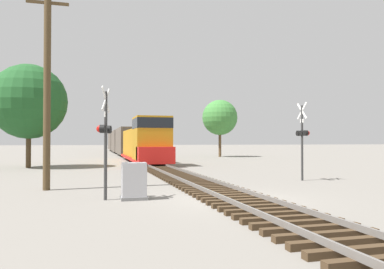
{
  "coord_description": "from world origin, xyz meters",
  "views": [
    {
      "loc": [
        -5.02,
        -12.95,
        2.16
      ],
      "look_at": [
        0.47,
        7.61,
        2.54
      ],
      "focal_mm": 35.0,
      "sensor_mm": 36.0,
      "label": 1
    }
  ],
  "objects_px": {
    "freight_train": "(125,142)",
    "relay_cabinet": "(134,181)",
    "crossing_signal_far": "(303,135)",
    "tree_far_right": "(29,102)",
    "crossing_signal_near": "(105,134)",
    "tree_mid_background": "(220,118)",
    "utility_pole": "(47,87)"
  },
  "relations": [
    {
      "from": "tree_mid_background",
      "to": "crossing_signal_far",
      "type": "bearing_deg",
      "value": -100.82
    },
    {
      "from": "crossing_signal_near",
      "to": "tree_mid_background",
      "type": "relative_size",
      "value": 0.53
    },
    {
      "from": "relay_cabinet",
      "to": "utility_pole",
      "type": "distance_m",
      "value": 6.37
    },
    {
      "from": "crossing_signal_far",
      "to": "tree_mid_background",
      "type": "height_order",
      "value": "tree_mid_background"
    },
    {
      "from": "crossing_signal_far",
      "to": "utility_pole",
      "type": "xyz_separation_m",
      "value": [
        -13.13,
        -0.69,
        2.09
      ]
    },
    {
      "from": "crossing_signal_near",
      "to": "tree_far_right",
      "type": "distance_m",
      "value": 19.71
    },
    {
      "from": "crossing_signal_near",
      "to": "relay_cabinet",
      "type": "distance_m",
      "value": 2.04
    },
    {
      "from": "crossing_signal_far",
      "to": "tree_mid_background",
      "type": "xyz_separation_m",
      "value": [
        5.83,
        30.51,
        2.94
      ]
    },
    {
      "from": "crossing_signal_far",
      "to": "relay_cabinet",
      "type": "xyz_separation_m",
      "value": [
        -9.69,
        -4.37,
        -1.81
      ]
    },
    {
      "from": "crossing_signal_near",
      "to": "crossing_signal_far",
      "type": "relative_size",
      "value": 0.97
    },
    {
      "from": "crossing_signal_near",
      "to": "tree_far_right",
      "type": "height_order",
      "value": "tree_far_right"
    },
    {
      "from": "tree_far_right",
      "to": "crossing_signal_near",
      "type": "bearing_deg",
      "value": -73.7
    },
    {
      "from": "utility_pole",
      "to": "tree_far_right",
      "type": "distance_m",
      "value": 15.54
    },
    {
      "from": "relay_cabinet",
      "to": "freight_train",
      "type": "bearing_deg",
      "value": 85.63
    },
    {
      "from": "relay_cabinet",
      "to": "tree_far_right",
      "type": "bearing_deg",
      "value": 109.03
    },
    {
      "from": "crossing_signal_near",
      "to": "crossing_signal_far",
      "type": "bearing_deg",
      "value": 130.27
    },
    {
      "from": "tree_mid_background",
      "to": "crossing_signal_near",
      "type": "bearing_deg",
      "value": -115.53
    },
    {
      "from": "relay_cabinet",
      "to": "tree_far_right",
      "type": "distance_m",
      "value": 20.52
    },
    {
      "from": "freight_train",
      "to": "crossing_signal_far",
      "type": "height_order",
      "value": "crossing_signal_far"
    },
    {
      "from": "crossing_signal_near",
      "to": "crossing_signal_far",
      "type": "distance_m",
      "value": 11.52
    },
    {
      "from": "crossing_signal_far",
      "to": "relay_cabinet",
      "type": "relative_size",
      "value": 3.14
    },
    {
      "from": "freight_train",
      "to": "relay_cabinet",
      "type": "xyz_separation_m",
      "value": [
        -3.52,
        -46.15,
        -1.37
      ]
    },
    {
      "from": "crossing_signal_near",
      "to": "utility_pole",
      "type": "distance_m",
      "value": 4.75
    },
    {
      "from": "freight_train",
      "to": "relay_cabinet",
      "type": "distance_m",
      "value": 46.3
    },
    {
      "from": "crossing_signal_far",
      "to": "tree_mid_background",
      "type": "bearing_deg",
      "value": -12.21
    },
    {
      "from": "freight_train",
      "to": "utility_pole",
      "type": "bearing_deg",
      "value": -99.31
    },
    {
      "from": "freight_train",
      "to": "crossing_signal_near",
      "type": "relative_size",
      "value": 14.64
    },
    {
      "from": "freight_train",
      "to": "tree_mid_background",
      "type": "relative_size",
      "value": 7.73
    },
    {
      "from": "relay_cabinet",
      "to": "crossing_signal_near",
      "type": "bearing_deg",
      "value": 170.14
    },
    {
      "from": "freight_train",
      "to": "relay_cabinet",
      "type": "relative_size",
      "value": 44.52
    },
    {
      "from": "crossing_signal_far",
      "to": "tree_far_right",
      "type": "relative_size",
      "value": 0.51
    },
    {
      "from": "crossing_signal_near",
      "to": "freight_train",
      "type": "bearing_deg",
      "value": -166.7
    }
  ]
}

